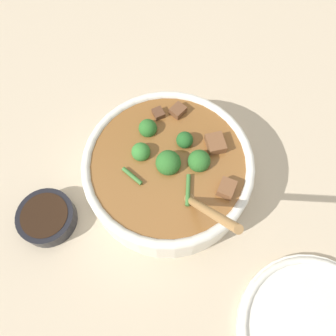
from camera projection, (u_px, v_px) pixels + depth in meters
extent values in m
plane|color=#C6B293|center=(168.00, 180.00, 0.62)|extent=(4.00, 4.00, 0.00)
cylinder|color=white|center=(168.00, 172.00, 0.59)|extent=(0.29, 0.29, 0.08)
torus|color=white|center=(168.00, 162.00, 0.55)|extent=(0.29, 0.29, 0.02)
cylinder|color=brown|center=(168.00, 169.00, 0.58)|extent=(0.27, 0.27, 0.05)
sphere|color=#235B23|center=(185.00, 140.00, 0.56)|extent=(0.03, 0.03, 0.03)
cylinder|color=#6B9956|center=(184.00, 146.00, 0.58)|extent=(0.01, 0.01, 0.01)
sphere|color=#387F33|center=(141.00, 152.00, 0.55)|extent=(0.03, 0.03, 0.03)
cylinder|color=#6B9956|center=(142.00, 158.00, 0.57)|extent=(0.01, 0.01, 0.01)
sphere|color=#2D6B28|center=(148.00, 128.00, 0.57)|extent=(0.03, 0.03, 0.03)
cylinder|color=#6B9956|center=(149.00, 135.00, 0.59)|extent=(0.01, 0.01, 0.01)
sphere|color=#2D6B28|center=(199.00, 161.00, 0.54)|extent=(0.04, 0.04, 0.04)
cylinder|color=#6B9956|center=(198.00, 168.00, 0.57)|extent=(0.01, 0.01, 0.02)
sphere|color=#2D6B28|center=(171.00, 163.00, 0.54)|extent=(0.04, 0.04, 0.04)
cylinder|color=#6B9956|center=(171.00, 170.00, 0.57)|extent=(0.01, 0.01, 0.02)
cube|color=brown|center=(226.00, 189.00, 0.52)|extent=(0.04, 0.04, 0.02)
cube|color=brown|center=(215.00, 145.00, 0.56)|extent=(0.04, 0.03, 0.03)
cube|color=brown|center=(158.00, 114.00, 0.59)|extent=(0.03, 0.02, 0.02)
cube|color=brown|center=(178.00, 111.00, 0.59)|extent=(0.03, 0.03, 0.02)
cylinder|color=#3D7533|center=(188.00, 190.00, 0.52)|extent=(0.05, 0.01, 0.01)
cylinder|color=#3D7533|center=(132.00, 176.00, 0.53)|extent=(0.03, 0.03, 0.01)
ellipsoid|color=#A87A47|center=(189.00, 200.00, 0.53)|extent=(0.04, 0.03, 0.01)
cylinder|color=#A87A47|center=(209.00, 212.00, 0.44)|extent=(0.10, 0.05, 0.15)
cylinder|color=black|center=(47.00, 218.00, 0.57)|extent=(0.10, 0.10, 0.03)
cylinder|color=black|center=(45.00, 216.00, 0.56)|extent=(0.08, 0.08, 0.01)
cylinder|color=silver|center=(315.00, 335.00, 0.51)|extent=(0.24, 0.24, 0.01)
torus|color=silver|center=(317.00, 335.00, 0.50)|extent=(0.24, 0.24, 0.01)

